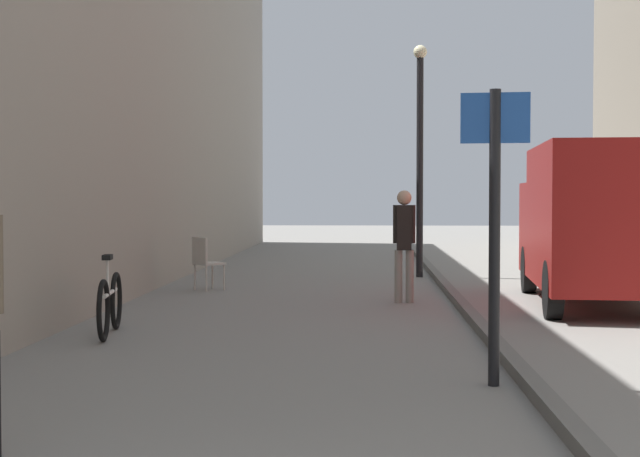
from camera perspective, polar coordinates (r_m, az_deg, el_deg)
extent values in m
plane|color=gray|center=(14.80, 2.13, -4.54)|extent=(80.00, 80.00, 0.00)
cube|color=#615F5B|center=(14.86, 8.25, -4.30)|extent=(0.16, 40.00, 0.12)
cylinder|color=gray|center=(15.10, 5.34, -2.85)|extent=(0.12, 0.12, 0.83)
cylinder|color=gray|center=(15.10, 4.67, -2.84)|extent=(0.12, 0.12, 0.83)
cube|color=black|center=(15.05, 5.01, 0.06)|extent=(0.24, 0.20, 0.70)
cylinder|color=black|center=(15.05, 5.49, 0.26)|extent=(0.10, 0.10, 0.60)
cylinder|color=black|center=(15.05, 4.53, 0.26)|extent=(0.10, 0.10, 0.60)
sphere|color=tan|center=(15.05, 5.02, 1.83)|extent=(0.23, 0.23, 0.23)
cube|color=maroon|center=(14.63, 16.59, 0.71)|extent=(2.24, 3.87, 2.07)
cube|color=maroon|center=(17.20, 15.17, 0.03)|extent=(2.07, 1.60, 1.56)
cube|color=black|center=(17.70, 14.95, 1.19)|extent=(1.65, 0.17, 0.68)
cylinder|color=black|center=(17.00, 12.27, -2.39)|extent=(0.28, 0.81, 0.80)
cylinder|color=black|center=(17.24, 18.12, -2.38)|extent=(0.28, 0.81, 0.80)
cylinder|color=black|center=(13.41, 13.64, -3.55)|extent=(0.28, 0.81, 0.80)
cylinder|color=black|center=(8.55, 10.30, -0.57)|extent=(0.10, 0.10, 2.60)
cube|color=#2659B2|center=(8.57, 10.34, 6.46)|extent=(0.60, 0.10, 0.44)
cylinder|color=black|center=(19.89, 5.93, 3.60)|extent=(0.14, 0.14, 4.50)
sphere|color=beige|center=(20.10, 5.96, 10.37)|extent=(0.28, 0.28, 0.28)
torus|color=black|center=(12.33, -11.98, -4.20)|extent=(0.15, 0.72, 0.72)
torus|color=black|center=(11.30, -12.71, -4.77)|extent=(0.15, 0.72, 0.72)
cylinder|color=silver|center=(11.80, -12.33, -3.75)|extent=(0.16, 0.94, 0.05)
cylinder|color=silver|center=(11.59, -12.47, -2.76)|extent=(0.04, 0.04, 0.40)
cube|color=black|center=(11.58, -12.48, -1.67)|extent=(0.13, 0.25, 0.06)
cylinder|color=#B7B2A8|center=(17.49, -6.39, -2.81)|extent=(0.04, 0.04, 0.45)
cylinder|color=#B7B2A8|center=(17.18, -5.71, -2.90)|extent=(0.04, 0.04, 0.45)
cylinder|color=#B7B2A8|center=(17.29, -7.43, -2.87)|extent=(0.04, 0.04, 0.45)
cylinder|color=#B7B2A8|center=(16.98, -6.76, -2.96)|extent=(0.04, 0.04, 0.45)
cube|color=#B7B2A8|center=(17.22, -6.58, -2.07)|extent=(0.62, 0.62, 0.04)
cube|color=#B7B2A8|center=(17.09, -7.14, -1.28)|extent=(0.33, 0.35, 0.45)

